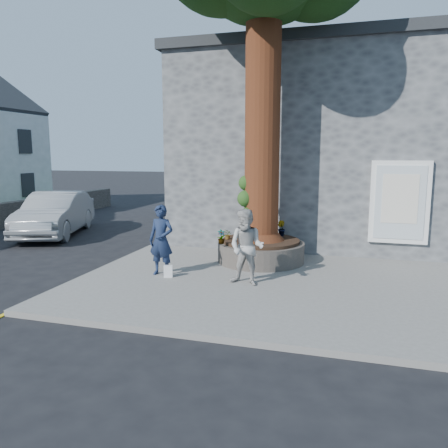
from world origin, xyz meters
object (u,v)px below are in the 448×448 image
(planter, at_px, (261,251))
(woman, at_px, (247,247))
(car_silver, at_px, (55,214))
(man, at_px, (161,240))

(planter, bearing_deg, woman, -86.84)
(planter, xyz_separation_m, car_silver, (-8.18, 2.30, 0.38))
(woman, bearing_deg, man, -176.70)
(car_silver, bearing_deg, man, -53.63)
(man, bearing_deg, car_silver, 149.14)
(woman, height_order, car_silver, woman)
(car_silver, bearing_deg, planter, -34.81)
(planter, distance_m, man, 2.85)
(planter, xyz_separation_m, man, (-2.00, -1.95, 0.55))
(planter, distance_m, woman, 2.22)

